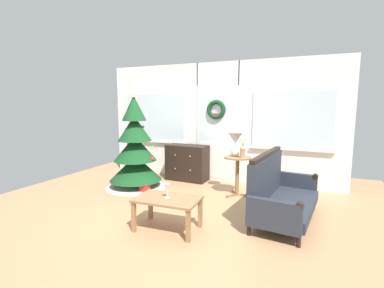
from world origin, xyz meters
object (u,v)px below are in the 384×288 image
Objects in this scene: side_table at (237,168)px; table_lamp at (235,141)px; coffee_table at (167,203)px; gift_box at (145,188)px; flower_vase at (243,151)px; dresser_cabinet at (187,163)px; settee_sofa at (279,193)px; christmas_tree at (135,153)px; wine_glass at (167,187)px.

side_table is 1.63× the size of table_lamp.
table_lamp reaches higher than coffee_table.
gift_box is (-1.66, -0.51, -0.43)m from side_table.
dresser_cabinet is at bearing 154.15° from flower_vase.
settee_sofa is 10.17× the size of gift_box.
table_lamp is 0.25m from flower_vase.
christmas_tree is 2.12m from flower_vase.
coffee_table reaches higher than gift_box.
settee_sofa is at bearing 36.40° from wine_glass.
table_lamp is (1.20, -0.56, 0.61)m from dresser_cabinet.
christmas_tree is 9.84× the size of wine_glass.
flower_vase is at bearing 134.23° from settee_sofa.
christmas_tree is at bearing 135.61° from wine_glass.
dresser_cabinet is at bearing 155.02° from table_lamp.
christmas_tree is 2.12m from coffee_table.
coffee_table is (-0.45, -1.79, -0.63)m from table_lamp.
table_lamp is at bearing 75.74° from wine_glass.
dresser_cabinet is 4.73× the size of wine_glass.
side_table is at bearing -33.69° from table_lamp.
side_table reaches higher than gift_box.
christmas_tree reaches higher than table_lamp.
flower_vase is at bearing -30.96° from side_table.
settee_sofa is 1.96× the size of coffee_table.
christmas_tree reaches higher than dresser_cabinet.
dresser_cabinet is 2.10× the size of table_lamp.
flower_vase is (2.11, 0.22, 0.14)m from christmas_tree.
flower_vase is at bearing -32.01° from table_lamp.
side_table is (-0.80, 0.78, 0.13)m from settee_sofa.
settee_sofa is 1.64m from wine_glass.
christmas_tree is 2.09m from wine_glass.
side_table is 1.82m from wine_glass.
wine_glass is at bearing -110.01° from flower_vase.
side_table is at bearing 73.71° from coffee_table.
christmas_tree is 5.48× the size of flower_vase.
settee_sofa is (2.81, -0.49, -0.31)m from christmas_tree.
table_lamp is 1.26× the size of flower_vase.
side_table is 1.83m from coffee_table.
table_lamp is 2.26× the size of wine_glass.
flower_vase is at bearing 69.99° from wine_glass.
christmas_tree is at bearing -170.54° from table_lamp.
christmas_tree is at bearing 135.67° from coffee_table.
dresser_cabinet is 5.59× the size of gift_box.
settee_sofa is at bearing -9.98° from christmas_tree.
dresser_cabinet reaches higher than side_table.
settee_sofa reaches higher than side_table.
settee_sofa reaches higher than gift_box.
wine_glass is at bearing -104.26° from table_lamp.
wine_glass reaches higher than coffee_table.
table_lamp reaches higher than side_table.
table_lamp is at bearing 9.46° from christmas_tree.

